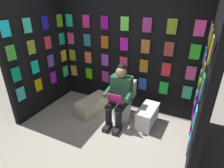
# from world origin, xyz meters

# --- Properties ---
(ground_plane) EXTENTS (30.00, 30.00, 0.00)m
(ground_plane) POSITION_xyz_m (0.00, 0.00, 0.00)
(ground_plane) COLOR #B2A899
(display_wall_back) EXTENTS (3.14, 0.14, 2.45)m
(display_wall_back) POSITION_xyz_m (-0.00, -1.69, 1.23)
(display_wall_back) COLOR black
(display_wall_back) RESTS_ON ground
(display_wall_left) EXTENTS (0.14, 1.64, 2.45)m
(display_wall_left) POSITION_xyz_m (-1.57, -0.82, 1.23)
(display_wall_left) COLOR black
(display_wall_left) RESTS_ON ground
(display_wall_right) EXTENTS (0.14, 1.64, 2.45)m
(display_wall_right) POSITION_xyz_m (1.57, -0.82, 1.23)
(display_wall_right) COLOR black
(display_wall_right) RESTS_ON ground
(toilet) EXTENTS (0.41, 0.56, 0.77)m
(toilet) POSITION_xyz_m (-0.17, -1.21, 0.33)
(toilet) COLOR white
(toilet) RESTS_ON ground
(person_reading) EXTENTS (0.53, 0.69, 1.19)m
(person_reading) POSITION_xyz_m (-0.18, -0.99, 0.60)
(person_reading) COLOR #286B42
(person_reading) RESTS_ON ground
(comic_longbox_near) EXTENTS (0.33, 0.63, 0.39)m
(comic_longbox_near) POSITION_xyz_m (-0.72, -1.13, 0.19)
(comic_longbox_near) COLOR silver
(comic_longbox_near) RESTS_ON ground
(comic_longbox_far) EXTENTS (0.46, 0.83, 0.34)m
(comic_longbox_far) POSITION_xyz_m (0.47, -1.06, 0.17)
(comic_longbox_far) COLOR beige
(comic_longbox_far) RESTS_ON ground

